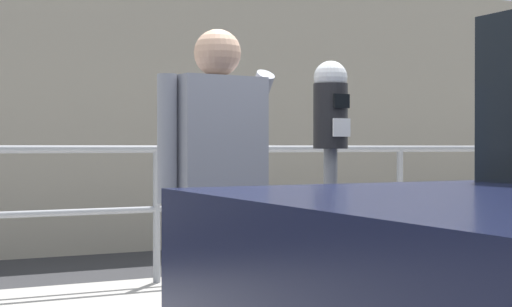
% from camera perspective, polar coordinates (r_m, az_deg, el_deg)
% --- Properties ---
extents(parking_meter, '(0.17, 0.19, 1.53)m').
position_cam_1_polar(parking_meter, '(3.89, 5.53, 0.69)').
color(parking_meter, slate).
rests_on(parking_meter, sidewalk_curb).
extents(pedestrian_at_meter, '(0.61, 0.50, 1.64)m').
position_cam_1_polar(pedestrian_at_meter, '(3.59, -2.90, -2.15)').
color(pedestrian_at_meter, brown).
rests_on(pedestrian_at_meter, sidewalk_curb).
extents(background_railing, '(24.06, 0.06, 1.11)m').
position_cam_1_polar(background_railing, '(6.28, -7.35, -2.22)').
color(background_railing, gray).
rests_on(background_railing, sidewalk_curb).
extents(backdrop_wall, '(32.00, 0.50, 3.47)m').
position_cam_1_polar(backdrop_wall, '(9.36, -13.55, 3.44)').
color(backdrop_wall, '#ADA38E').
rests_on(backdrop_wall, ground).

